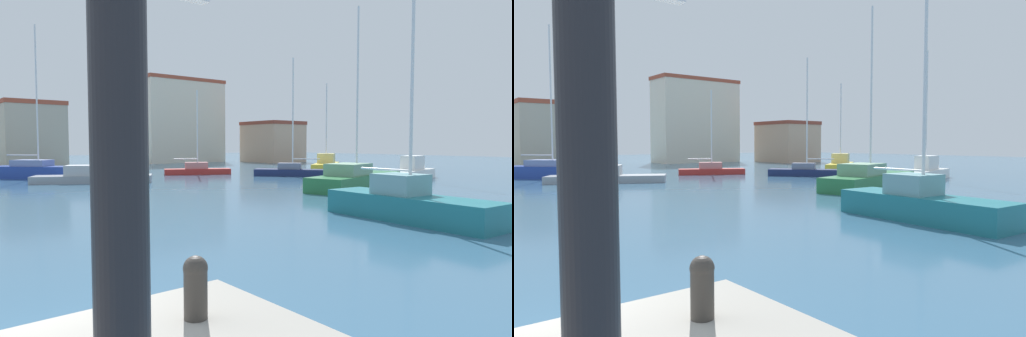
# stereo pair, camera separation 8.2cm
# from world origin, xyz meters

# --- Properties ---
(water) EXTENTS (160.00, 160.00, 0.00)m
(water) POSITION_xyz_m (15.00, 20.00, 0.00)
(water) COLOR #38607F
(water) RESTS_ON ground
(mooring_bollard) EXTENTS (0.25, 0.25, 0.62)m
(mooring_bollard) POSITION_xyz_m (1.45, -1.88, 1.46)
(mooring_bollard) COLOR #38332D
(mooring_bollard) RESTS_ON pier_quay
(sailboat_green_mid_harbor) EXTENTS (9.30, 4.41, 11.26)m
(sailboat_green_mid_harbor) POSITION_xyz_m (21.39, 11.95, 0.61)
(sailboat_green_mid_harbor) COLOR #28703D
(sailboat_green_mid_harbor) RESTS_ON water
(sailboat_teal_near_pier) EXTENTS (2.37, 6.65, 9.75)m
(sailboat_teal_near_pier) POSITION_xyz_m (13.78, 3.48, 0.63)
(sailboat_teal_near_pier) COLOR #1E707A
(sailboat_teal_near_pier) RESTS_ON water
(sailboat_navy_far_right) EXTENTS (5.40, 6.12, 10.08)m
(sailboat_navy_far_right) POSITION_xyz_m (25.59, 22.01, 0.46)
(sailboat_navy_far_right) COLOR #19234C
(sailboat_navy_far_right) RESTS_ON water
(motorboat_grey_distant_east) EXTENTS (8.16, 5.63, 1.26)m
(motorboat_grey_distant_east) POSITION_xyz_m (9.98, 26.50, 0.43)
(motorboat_grey_distant_east) COLOR gray
(motorboat_grey_distant_east) RESTS_ON water
(sailboat_yellow_far_left) EXTENTS (7.24, 5.94, 8.90)m
(sailboat_yellow_far_left) POSITION_xyz_m (33.51, 25.27, 0.60)
(sailboat_yellow_far_left) COLOR gold
(sailboat_yellow_far_left) RESTS_ON water
(sailboat_blue_distant_north) EXTENTS (6.79, 6.90, 12.17)m
(sailboat_blue_distant_north) POSITION_xyz_m (7.90, 32.94, 0.65)
(sailboat_blue_distant_north) COLOR #233D93
(sailboat_blue_distant_north) RESTS_ON water
(sailboat_white_outer_mooring) EXTENTS (7.07, 3.42, 9.93)m
(sailboat_white_outer_mooring) POSITION_xyz_m (30.37, 13.57, 0.66)
(sailboat_white_outer_mooring) COLOR white
(sailboat_white_outer_mooring) RESTS_ON water
(sailboat_red_behind_lamppost) EXTENTS (5.96, 3.94, 7.59)m
(sailboat_red_behind_lamppost) POSITION_xyz_m (20.27, 28.86, 0.44)
(sailboat_red_behind_lamppost) COLOR #B22823
(sailboat_red_behind_lamppost) RESTS_ON water
(waterfront_apartments) EXTENTS (6.66, 6.17, 7.70)m
(waterfront_apartments) POSITION_xyz_m (11.50, 51.35, 3.86)
(waterfront_apartments) COLOR #B2A893
(waterfront_apartments) RESTS_ON ground
(harbor_office) EXTENTS (12.29, 5.11, 12.18)m
(harbor_office) POSITION_xyz_m (31.73, 51.87, 6.10)
(harbor_office) COLOR beige
(harbor_office) RESTS_ON ground
(warehouse_block) EXTENTS (6.55, 8.04, 6.02)m
(warehouse_block) POSITION_xyz_m (43.03, 44.54, 3.02)
(warehouse_block) COLOR tan
(warehouse_block) RESTS_ON ground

